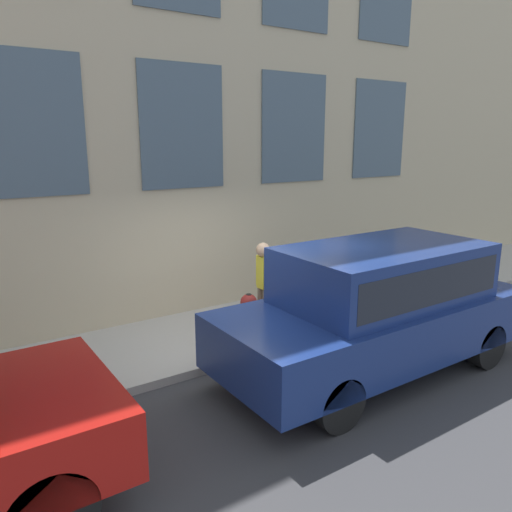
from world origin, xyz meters
TOP-DOWN VIEW (x-y plane):
  - ground_plane at (0.00, 0.00)m, footprint 80.00×80.00m
  - sidewalk at (1.15, 0.00)m, footprint 2.31×60.00m
  - fire_hydrant at (0.66, -0.32)m, footprint 0.36×0.47m
  - person at (0.78, -0.69)m, footprint 0.37×0.24m
  - parked_truck_navy_near at (-1.26, -1.31)m, footprint 1.93×4.84m

SIDE VIEW (x-z plane):
  - ground_plane at x=0.00m, z-range 0.00..0.00m
  - sidewalk at x=1.15m, z-range 0.00..0.13m
  - fire_hydrant at x=0.66m, z-range 0.14..0.85m
  - person at x=0.78m, z-range 0.28..1.81m
  - parked_truck_navy_near at x=-1.26m, z-range 0.12..2.01m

